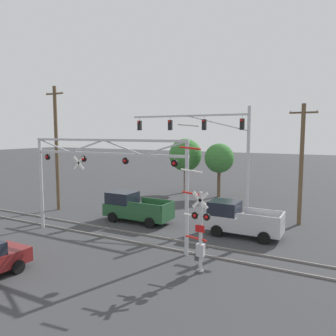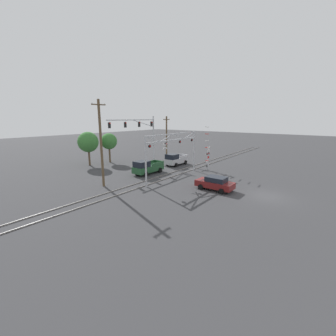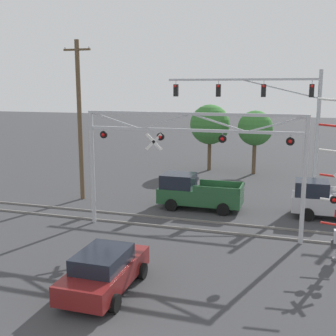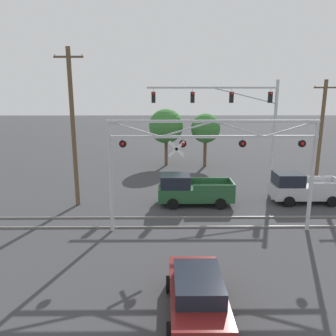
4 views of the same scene
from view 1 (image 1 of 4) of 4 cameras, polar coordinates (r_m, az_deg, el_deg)
name	(u,v)px [view 1 (image 1 of 4)]	position (r m, az deg, el deg)	size (l,w,h in m)	color
rail_track_near	(109,237)	(20.54, -10.32, -11.77)	(80.00, 0.08, 0.10)	gray
rail_track_far	(123,231)	(21.63, -7.91, -10.80)	(80.00, 0.08, 0.10)	gray
crossing_gantry	(104,168)	(19.45, -11.11, -0.02)	(10.86, 0.26, 5.99)	#B7BABF
crossing_signal_mast	(199,227)	(15.05, 5.40, -10.17)	(1.61, 0.35, 6.77)	#B7BABF
traffic_signal_span	(216,140)	(25.38, 8.36, 4.77)	(10.07, 0.39, 8.27)	#B7BABF
pickup_truck_lead	(135,208)	(23.73, -5.83, -6.89)	(4.95, 2.14, 2.06)	#23512D
pickup_truck_following	(240,220)	(20.96, 12.39, -8.77)	(4.58, 2.14, 2.06)	#B7B7BC
utility_pole_left	(57,147)	(28.10, -18.84, 3.45)	(1.80, 0.28, 10.03)	brown
utility_pole_right	(301,163)	(24.02, 22.21, 0.81)	(1.80, 0.28, 8.28)	brown
background_tree_beyond_span	(219,158)	(32.49, 8.91, 1.67)	(2.89, 2.89, 5.30)	brown
background_tree_far_left_verge	(185,155)	(34.41, 3.04, 2.26)	(3.43, 3.43, 5.73)	brown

